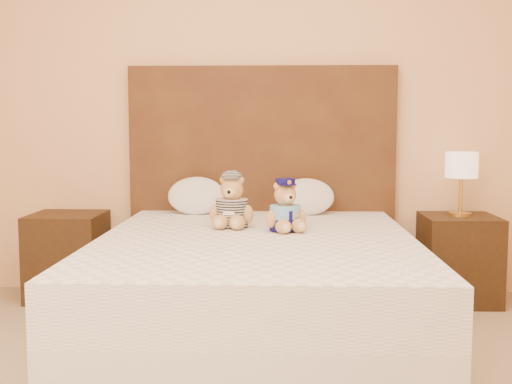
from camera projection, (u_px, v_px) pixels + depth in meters
bed at (256, 289)px, 3.30m from camera, size 1.60×2.00×0.55m
headboard at (262, 180)px, 4.25m from camera, size 1.75×0.08×1.50m
nightstand_left at (68, 256)px, 4.14m from camera, size 0.45×0.45×0.55m
nightstand_right at (459, 259)px, 4.05m from camera, size 0.45×0.45×0.55m
lamp at (462, 168)px, 3.99m from camera, size 0.20×0.20×0.40m
teddy_police at (285, 205)px, 3.43m from camera, size 0.31×0.31×0.28m
teddy_prisoner at (232, 201)px, 3.55m from camera, size 0.29×0.28×0.29m
pillow_left at (196, 194)px, 4.10m from camera, size 0.37×0.24×0.26m
pillow_right at (306, 195)px, 4.07m from camera, size 0.35×0.23×0.25m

